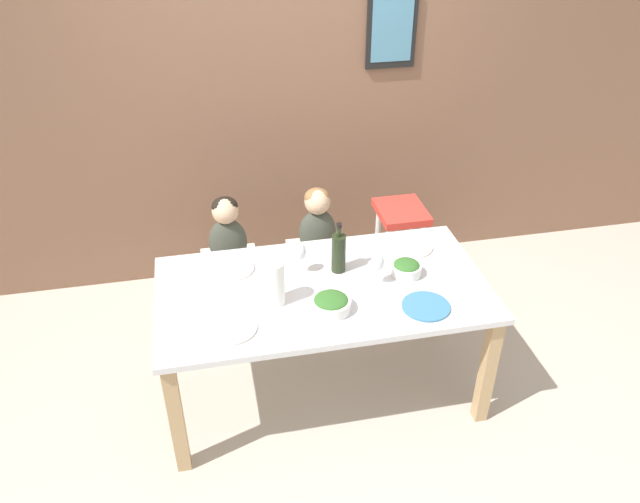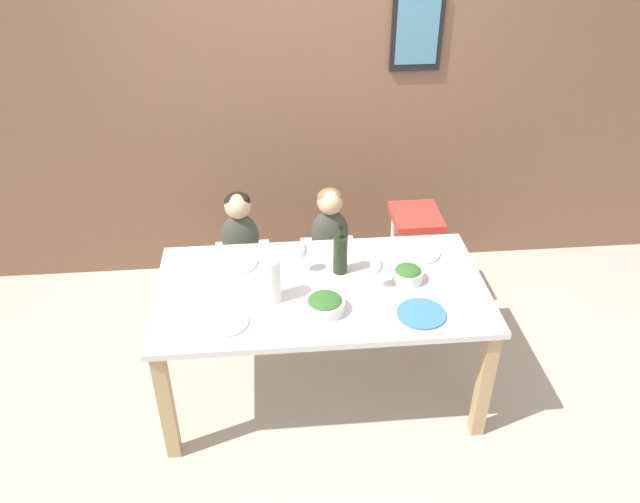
% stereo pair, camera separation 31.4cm
% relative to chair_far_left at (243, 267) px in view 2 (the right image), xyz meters
% --- Properties ---
extents(ground_plane, '(14.00, 14.00, 0.00)m').
position_rel_chair_far_left_xyz_m(ground_plane, '(0.45, -0.76, -0.39)').
color(ground_plane, '#BCB2A3').
extents(wall_back, '(10.00, 0.09, 2.70)m').
position_rel_chair_far_left_xyz_m(wall_back, '(0.46, 0.64, 0.96)').
color(wall_back, brown).
rests_on(wall_back, ground_plane).
extents(dining_table, '(1.77, 0.93, 0.75)m').
position_rel_chair_far_left_xyz_m(dining_table, '(0.45, -0.76, 0.27)').
color(dining_table, silver).
rests_on(dining_table, ground_plane).
extents(chair_far_left, '(0.36, 0.43, 0.46)m').
position_rel_chair_far_left_xyz_m(chair_far_left, '(0.00, 0.00, 0.00)').
color(chair_far_left, silver).
rests_on(chair_far_left, ground_plane).
extents(chair_far_center, '(0.36, 0.43, 0.46)m').
position_rel_chair_far_left_xyz_m(chair_far_center, '(0.58, 0.00, 0.00)').
color(chair_far_center, silver).
rests_on(chair_far_center, ground_plane).
extents(chair_right_highchair, '(0.31, 0.36, 0.74)m').
position_rel_chair_far_left_xyz_m(chair_right_highchair, '(1.14, 0.00, 0.18)').
color(chair_right_highchair, silver).
rests_on(chair_right_highchair, ground_plane).
extents(person_child_left, '(0.24, 0.17, 0.47)m').
position_rel_chair_far_left_xyz_m(person_child_left, '(0.00, 0.00, 0.33)').
color(person_child_left, '#3D4238').
rests_on(person_child_left, chair_far_left).
extents(person_child_center, '(0.24, 0.17, 0.47)m').
position_rel_chair_far_left_xyz_m(person_child_center, '(0.58, 0.00, 0.33)').
color(person_child_center, '#3D4238').
rests_on(person_child_center, chair_far_center).
extents(wine_bottle, '(0.08, 0.08, 0.30)m').
position_rel_chair_far_left_xyz_m(wine_bottle, '(0.57, -0.62, 0.48)').
color(wine_bottle, '#232D19').
rests_on(wine_bottle, dining_table).
extents(paper_towel_roll, '(0.10, 0.10, 0.25)m').
position_rel_chair_far_left_xyz_m(paper_towel_roll, '(0.19, -0.84, 0.49)').
color(paper_towel_roll, white).
rests_on(paper_towel_roll, dining_table).
extents(wine_glass_near, '(0.07, 0.07, 0.19)m').
position_rel_chair_far_left_xyz_m(wine_glass_near, '(0.74, -0.79, 0.50)').
color(wine_glass_near, white).
rests_on(wine_glass_near, dining_table).
extents(wine_glass_far, '(0.07, 0.07, 0.19)m').
position_rel_chair_far_left_xyz_m(wine_glass_far, '(0.36, -0.61, 0.50)').
color(wine_glass_far, white).
rests_on(wine_glass_far, dining_table).
extents(salad_bowl_large, '(0.20, 0.20, 0.09)m').
position_rel_chair_far_left_xyz_m(salad_bowl_large, '(0.46, -0.96, 0.41)').
color(salad_bowl_large, white).
rests_on(salad_bowl_large, dining_table).
extents(salad_bowl_small, '(0.17, 0.17, 0.09)m').
position_rel_chair_far_left_xyz_m(salad_bowl_small, '(0.93, -0.74, 0.41)').
color(salad_bowl_small, white).
rests_on(salad_bowl_small, dining_table).
extents(dinner_plate_front_left, '(0.25, 0.25, 0.01)m').
position_rel_chair_far_left_xyz_m(dinner_plate_front_left, '(-0.05, -1.01, 0.37)').
color(dinner_plate_front_left, silver).
rests_on(dinner_plate_front_left, dining_table).
extents(dinner_plate_back_left, '(0.25, 0.25, 0.01)m').
position_rel_chair_far_left_xyz_m(dinner_plate_back_left, '(-0.01, -0.49, 0.37)').
color(dinner_plate_back_left, silver).
rests_on(dinner_plate_back_left, dining_table).
extents(dinner_plate_back_right, '(0.25, 0.25, 0.01)m').
position_rel_chair_far_left_xyz_m(dinner_plate_back_right, '(1.04, -0.48, 0.37)').
color(dinner_plate_back_right, silver).
rests_on(dinner_plate_back_right, dining_table).
extents(dinner_plate_front_right, '(0.25, 0.25, 0.01)m').
position_rel_chair_far_left_xyz_m(dinner_plate_front_right, '(0.93, -1.04, 0.37)').
color(dinner_plate_front_right, teal).
rests_on(dinner_plate_front_right, dining_table).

